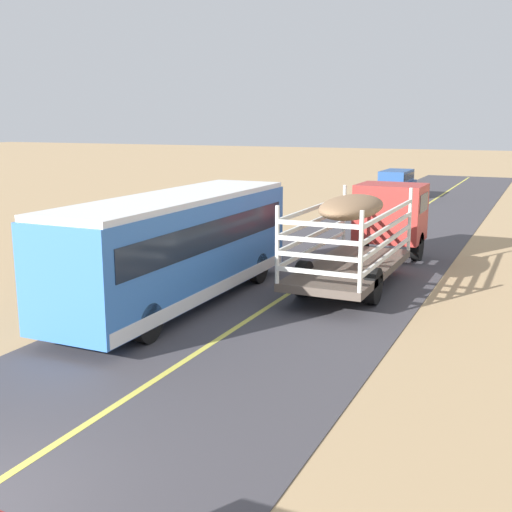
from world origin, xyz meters
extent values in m
cube|color=#B2332D|center=(1.58, 19.23, 1.82)|extent=(2.50, 2.20, 2.20)
cube|color=#192333|center=(1.58, 19.23, 2.27)|extent=(2.53, 1.54, 0.70)
cube|color=brown|center=(1.58, 13.83, 0.72)|extent=(2.50, 6.40, 0.24)
cylinder|color=silver|center=(0.39, 16.97, 1.94)|extent=(0.12, 0.12, 2.20)
cylinder|color=silver|center=(2.77, 16.97, 1.94)|extent=(0.12, 0.12, 2.20)
cylinder|color=silver|center=(0.39, 10.69, 1.94)|extent=(0.12, 0.12, 2.20)
cylinder|color=silver|center=(2.77, 10.69, 1.94)|extent=(0.12, 0.12, 2.20)
cube|color=silver|center=(0.37, 13.83, 1.28)|extent=(0.08, 6.30, 0.12)
cube|color=silver|center=(2.79, 13.83, 1.28)|extent=(0.08, 6.30, 0.12)
cube|color=silver|center=(1.58, 10.67, 1.28)|extent=(2.40, 0.08, 0.12)
cube|color=silver|center=(0.37, 13.83, 1.72)|extent=(0.08, 6.30, 0.12)
cube|color=silver|center=(2.79, 13.83, 1.72)|extent=(0.08, 6.30, 0.12)
cube|color=silver|center=(1.58, 10.67, 1.72)|extent=(2.40, 0.08, 0.12)
cube|color=silver|center=(0.37, 13.83, 2.16)|extent=(0.08, 6.30, 0.12)
cube|color=silver|center=(2.79, 13.83, 2.16)|extent=(0.08, 6.30, 0.12)
cube|color=silver|center=(1.58, 10.67, 2.16)|extent=(2.40, 0.08, 0.12)
cube|color=silver|center=(0.37, 13.83, 2.60)|extent=(0.08, 6.30, 0.12)
cube|color=silver|center=(2.79, 13.83, 2.60)|extent=(0.08, 6.30, 0.12)
cube|color=silver|center=(1.58, 10.67, 2.60)|extent=(2.40, 0.08, 0.12)
ellipsoid|color=#8C6B4C|center=(1.58, 13.83, 2.69)|extent=(1.75, 3.84, 0.70)
cylinder|color=black|center=(0.49, 19.23, 0.57)|extent=(0.32, 1.10, 1.10)
cylinder|color=black|center=(2.67, 19.23, 0.57)|extent=(0.32, 1.10, 1.10)
cylinder|color=black|center=(0.49, 12.55, 0.57)|extent=(0.32, 1.10, 1.10)
cylinder|color=black|center=(2.67, 12.55, 0.57)|extent=(0.32, 1.10, 1.10)
cube|color=#3872C6|center=(-2.56, 10.23, 1.72)|extent=(2.50, 10.00, 2.70)
cube|color=white|center=(-2.56, 10.23, 3.15)|extent=(2.45, 9.80, 0.16)
cube|color=#192333|center=(-2.56, 10.23, 2.19)|extent=(2.54, 9.20, 0.80)
cube|color=silver|center=(-2.56, 10.23, 0.57)|extent=(2.53, 9.80, 0.36)
cylinder|color=black|center=(-3.66, 13.48, 0.52)|extent=(0.30, 1.00, 1.00)
cylinder|color=black|center=(-1.46, 13.48, 0.52)|extent=(0.30, 1.00, 1.00)
cylinder|color=black|center=(-3.66, 6.98, 0.52)|extent=(0.30, 1.00, 1.00)
cylinder|color=black|center=(-1.46, 6.98, 0.52)|extent=(0.30, 1.00, 1.00)
cube|color=#264C8C|center=(-2.65, 39.45, 0.70)|extent=(1.90, 4.60, 0.90)
cube|color=#264C8C|center=(-2.65, 39.30, 1.55)|extent=(1.75, 3.59, 0.80)
cube|color=#192333|center=(-2.65, 39.30, 1.57)|extent=(1.79, 3.22, 0.44)
cube|color=silver|center=(-2.65, 37.23, 0.37)|extent=(1.86, 0.20, 0.24)
cube|color=red|center=(-3.48, 37.17, 0.88)|extent=(0.16, 0.06, 0.14)
cube|color=red|center=(-1.82, 37.17, 0.88)|extent=(0.16, 0.06, 0.14)
cylinder|color=black|center=(-3.47, 40.88, 0.40)|extent=(0.26, 0.76, 0.76)
cylinder|color=black|center=(-1.83, 40.88, 0.40)|extent=(0.26, 0.76, 0.76)
cylinder|color=black|center=(-3.47, 38.03, 0.40)|extent=(0.26, 0.76, 0.76)
cylinder|color=black|center=(-1.83, 38.03, 0.40)|extent=(0.26, 0.76, 0.76)
ellipsoid|color=#84705B|center=(-12.05, 34.33, 0.20)|extent=(0.62, 0.73, 0.40)
camera|label=1|loc=(7.14, -5.39, 5.31)|focal=44.93mm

